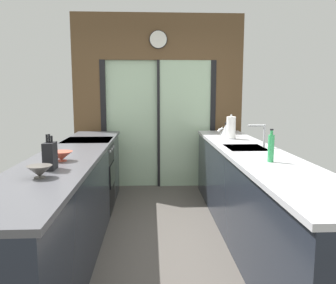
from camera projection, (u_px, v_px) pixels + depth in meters
The scene contains 12 objects.
ground_plane at pixel (163, 230), 3.82m from camera, with size 5.04×7.60×0.02m, color #4C4742.
back_wall_unit at pixel (158, 91), 5.38m from camera, with size 2.64×0.12×2.70m.
left_counter_run at pixel (68, 204), 3.24m from camera, with size 0.62×3.80×0.92m.
right_counter_run at pixel (253, 196), 3.50m from camera, with size 0.62×3.80×0.92m.
sink_faucet at pixel (261, 132), 3.66m from camera, with size 0.19×0.02×0.25m.
oven_range at pixel (89, 176), 4.35m from camera, with size 0.60×0.60×0.92m.
mixing_bowl_near at pixel (40, 171), 2.36m from camera, with size 0.17×0.17×0.09m.
mixing_bowl_far at pixel (61, 156), 2.94m from camera, with size 0.19×0.19×0.08m.
knife_block at pixel (50, 156), 2.61m from camera, with size 0.08×0.14×0.27m.
kettle at pixel (226, 130), 4.65m from camera, with size 0.24×0.17×0.18m.
soap_bottle at pixel (271, 148), 2.90m from camera, with size 0.05×0.05×0.28m.
paper_towel_roll at pixel (231, 128), 4.34m from camera, with size 0.13×0.13×0.31m.
Camera 1 is at (-0.12, -3.04, 1.50)m, focal length 36.75 mm.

